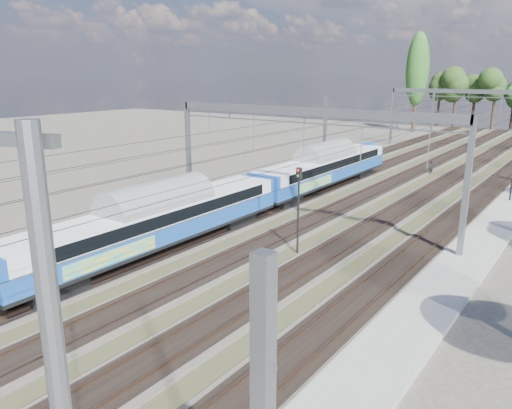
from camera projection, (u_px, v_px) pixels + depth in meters
The scene contains 7 objects.
track_bed at pixel (378, 190), 49.72m from camera, with size 21.00×130.00×0.34m.
platform at pixel (414, 321), 23.31m from camera, with size 3.00×70.00×0.30m, color gray.
catenary at pixel (413, 120), 53.95m from camera, with size 25.65×130.00×9.00m.
poplar at pixel (417, 70), 96.49m from camera, with size 4.40×4.40×19.04m.
emu_train at pixel (151, 215), 31.18m from camera, with size 3.21×67.82×4.69m.
worker at pixel (431, 168), 57.40m from camera, with size 0.58×0.38×1.58m, color black.
signal_near at pixel (298, 200), 31.57m from camera, with size 0.39×0.36×5.67m.
Camera 1 is at (18.29, -1.49, 11.42)m, focal length 35.00 mm.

